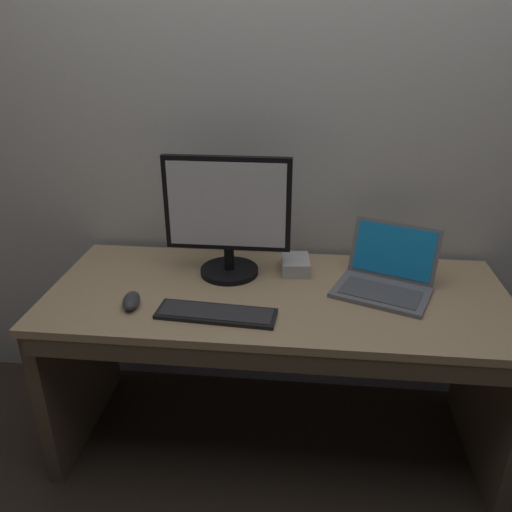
{
  "coord_description": "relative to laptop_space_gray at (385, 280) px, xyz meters",
  "views": [
    {
      "loc": [
        0.09,
        -1.63,
        1.61
      ],
      "look_at": [
        -0.08,
        0.0,
        0.85
      ],
      "focal_mm": 35.35,
      "sensor_mm": 36.0,
      "label": 1
    }
  ],
  "objects": [
    {
      "name": "laptop_space_gray",
      "position": [
        0.0,
        0.0,
        0.0
      ],
      "size": [
        0.41,
        0.4,
        0.22
      ],
      "color": "slate",
      "rests_on": "desk"
    },
    {
      "name": "external_drive_box",
      "position": [
        -0.33,
        0.13,
        -0.01
      ],
      "size": [
        0.12,
        0.16,
        0.06
      ],
      "primitive_type": "cube",
      "rotation": [
        0.0,
        0.0,
        0.09
      ],
      "color": "silver",
      "rests_on": "desk"
    },
    {
      "name": "external_monitor",
      "position": [
        -0.59,
        0.07,
        0.2
      ],
      "size": [
        0.47,
        0.23,
        0.47
      ],
      "color": "black",
      "rests_on": "desk"
    },
    {
      "name": "ground_plane",
      "position": [
        -0.39,
        -0.05,
        -0.75
      ],
      "size": [
        14.0,
        14.0,
        0.0
      ],
      "primitive_type": "plane",
      "color": "#382D23"
    },
    {
      "name": "back_wall",
      "position": [
        -0.39,
        0.35,
        0.62
      ],
      "size": [
        4.57,
        0.04,
        2.74
      ],
      "primitive_type": "cube",
      "color": "silver",
      "rests_on": "ground"
    },
    {
      "name": "desk",
      "position": [
        -0.39,
        -0.06,
        -0.25
      ],
      "size": [
        1.69,
        0.7,
        0.71
      ],
      "color": "tan",
      "rests_on": "ground"
    },
    {
      "name": "wired_keyboard",
      "position": [
        -0.59,
        -0.24,
        -0.03
      ],
      "size": [
        0.41,
        0.15,
        0.02
      ],
      "color": "black",
      "rests_on": "desk"
    },
    {
      "name": "computer_mouse",
      "position": [
        -0.89,
        -0.21,
        -0.02
      ],
      "size": [
        0.08,
        0.13,
        0.04
      ],
      "primitive_type": "ellipsoid",
      "rotation": [
        0.0,
        0.0,
        0.17
      ],
      "color": "#38383D",
      "rests_on": "desk"
    }
  ]
}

